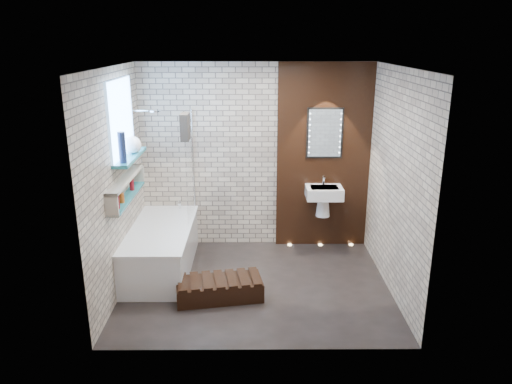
{
  "coord_description": "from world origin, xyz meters",
  "views": [
    {
      "loc": [
        -0.04,
        -5.34,
        2.89
      ],
      "look_at": [
        0.0,
        0.15,
        1.15
      ],
      "focal_mm": 34.11,
      "sensor_mm": 36.0,
      "label": 1
    }
  ],
  "objects_px": {
    "bath_screen": "(190,166)",
    "walnut_step": "(219,289)",
    "washbasin": "(324,197)",
    "led_mirror": "(325,133)",
    "bathtub": "(161,248)"
  },
  "relations": [
    {
      "from": "washbasin",
      "to": "led_mirror",
      "type": "relative_size",
      "value": 0.83
    },
    {
      "from": "led_mirror",
      "to": "bathtub",
      "type": "bearing_deg",
      "value": -160.22
    },
    {
      "from": "led_mirror",
      "to": "bath_screen",
      "type": "bearing_deg",
      "value": -169.34
    },
    {
      "from": "bath_screen",
      "to": "led_mirror",
      "type": "bearing_deg",
      "value": 10.66
    },
    {
      "from": "bathtub",
      "to": "washbasin",
      "type": "xyz_separation_m",
      "value": [
        2.17,
        0.62,
        0.5
      ]
    },
    {
      "from": "washbasin",
      "to": "led_mirror",
      "type": "bearing_deg",
      "value": 90.0
    },
    {
      "from": "bath_screen",
      "to": "walnut_step",
      "type": "xyz_separation_m",
      "value": [
        0.44,
        -1.19,
        -1.17
      ]
    },
    {
      "from": "bath_screen",
      "to": "washbasin",
      "type": "relative_size",
      "value": 2.41
    },
    {
      "from": "bath_screen",
      "to": "walnut_step",
      "type": "height_order",
      "value": "bath_screen"
    },
    {
      "from": "bathtub",
      "to": "walnut_step",
      "type": "bearing_deg",
      "value": -43.3
    },
    {
      "from": "bathtub",
      "to": "walnut_step",
      "type": "height_order",
      "value": "bathtub"
    },
    {
      "from": "bathtub",
      "to": "walnut_step",
      "type": "distance_m",
      "value": 1.11
    },
    {
      "from": "washbasin",
      "to": "bath_screen",
      "type": "bearing_deg",
      "value": -174.22
    },
    {
      "from": "bathtub",
      "to": "washbasin",
      "type": "relative_size",
      "value": 3.0
    },
    {
      "from": "walnut_step",
      "to": "washbasin",
      "type": "bearing_deg",
      "value": 44.9
    }
  ]
}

